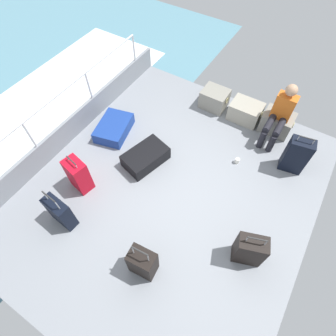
{
  "coord_description": "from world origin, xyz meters",
  "views": [
    {
      "loc": [
        1.16,
        -1.96,
        3.97
      ],
      "look_at": [
        -0.18,
        0.2,
        0.25
      ],
      "focal_mm": 29.37,
      "sensor_mm": 36.0,
      "label": 1
    }
  ],
  "objects": [
    {
      "name": "suitcase_6",
      "position": [
        -1.1,
        -1.32,
        0.28
      ],
      "size": [
        0.43,
        0.22,
        0.77
      ],
      "color": "black",
      "rests_on": "ground_plane"
    },
    {
      "name": "cargo_crate_1",
      "position": [
        0.37,
        2.17,
        0.18
      ],
      "size": [
        0.63,
        0.45,
        0.36
      ],
      "color": "#9E9989",
      "rests_on": "ground_plane"
    },
    {
      "name": "suitcase_0",
      "position": [
        -0.68,
        0.26,
        0.13
      ],
      "size": [
        0.66,
        0.86,
        0.26
      ],
      "color": "black",
      "rests_on": "ground_plane"
    },
    {
      "name": "suitcase_1",
      "position": [
        -1.58,
        0.52,
        0.11
      ],
      "size": [
        0.7,
        0.86,
        0.23
      ],
      "color": "navy",
      "rests_on": "ground_plane"
    },
    {
      "name": "ground_plane",
      "position": [
        0.0,
        0.0,
        -0.03
      ],
      "size": [
        4.4,
        5.2,
        0.06
      ],
      "primitive_type": "cube",
      "color": "gray"
    },
    {
      "name": "suitcase_5",
      "position": [
        1.47,
        -0.38,
        0.29
      ],
      "size": [
        0.44,
        0.35,
        0.72
      ],
      "color": "black",
      "rests_on": "ground_plane"
    },
    {
      "name": "sea_wake",
      "position": [
        -3.6,
        0.0,
        -0.34
      ],
      "size": [
        12.0,
        12.0,
        0.01
      ],
      "color": "#598C9E",
      "rests_on": "ground_plane"
    },
    {
      "name": "cargo_crate_0",
      "position": [
        -0.3,
        2.17,
        0.19
      ],
      "size": [
        0.54,
        0.43,
        0.38
      ],
      "color": "gray",
      "rests_on": "ground_plane"
    },
    {
      "name": "cargo_crate_2",
      "position": [
        0.99,
        2.2,
        0.19
      ],
      "size": [
        0.58,
        0.43,
        0.38
      ],
      "color": "gray",
      "rests_on": "ground_plane"
    },
    {
      "name": "suitcase_4",
      "position": [
        -1.3,
        -0.7,
        0.31
      ],
      "size": [
        0.39,
        0.31,
        0.71
      ],
      "color": "#B70C1E",
      "rests_on": "ground_plane"
    },
    {
      "name": "suitcase_2",
      "position": [
        1.52,
        1.47,
        0.35
      ],
      "size": [
        0.41,
        0.29,
        0.8
      ],
      "color": "black",
      "rests_on": "ground_plane"
    },
    {
      "name": "suitcase_3",
      "position": [
        0.34,
        -1.28,
        0.28
      ],
      "size": [
        0.37,
        0.27,
        0.78
      ],
      "color": "black",
      "rests_on": "ground_plane"
    },
    {
      "name": "railing_port",
      "position": [
        -2.17,
        0.0,
        0.78
      ],
      "size": [
        0.04,
        4.2,
        1.02
      ],
      "color": "silver",
      "rests_on": "ground_plane"
    },
    {
      "name": "gunwale_port",
      "position": [
        -2.17,
        0.0,
        0.23
      ],
      "size": [
        0.06,
        5.2,
        0.45
      ],
      "primitive_type": "cube",
      "color": "gray",
      "rests_on": "ground_plane"
    },
    {
      "name": "passenger_seated",
      "position": [
        0.99,
        2.02,
        0.57
      ],
      "size": [
        0.34,
        0.66,
        1.08
      ],
      "color": "orange",
      "rests_on": "ground_plane"
    },
    {
      "name": "paper_cup",
      "position": [
        0.7,
        1.09,
        0.05
      ],
      "size": [
        0.08,
        0.08,
        0.1
      ],
      "primitive_type": "cylinder",
      "color": "white",
      "rests_on": "ground_plane"
    }
  ]
}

